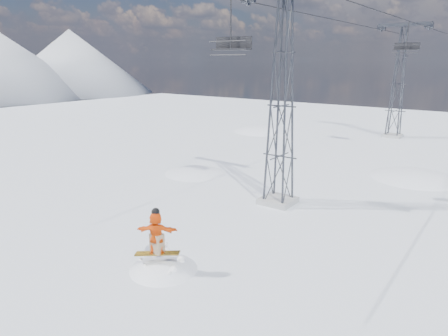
{
  "coord_description": "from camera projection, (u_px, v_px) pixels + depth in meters",
  "views": [
    {
      "loc": [
        10.93,
        -11.07,
        7.86
      ],
      "look_at": [
        1.12,
        2.37,
        3.35
      ],
      "focal_mm": 32.0,
      "sensor_mm": 36.0,
      "label": 1
    }
  ],
  "objects": [
    {
      "name": "snowboarder_jump",
      "position": [
        165.0,
        306.0,
        15.93
      ],
      "size": [
        4.4,
        4.4,
        6.57
      ],
      "color": "white",
      "rests_on": "ground"
    },
    {
      "name": "lift_tower_near",
      "position": [
        281.0,
        107.0,
        21.26
      ],
      "size": [
        5.2,
        1.8,
        11.43
      ],
      "color": "#999999",
      "rests_on": "ground"
    },
    {
      "name": "lift_tower_far",
      "position": [
        398.0,
        84.0,
        40.74
      ],
      "size": [
        5.2,
        1.8,
        11.43
      ],
      "color": "#999999",
      "rests_on": "ground"
    },
    {
      "name": "lift_chair_mid",
      "position": [
        406.0,
        47.0,
        32.22
      ],
      "size": [
        1.98,
        0.57,
        2.46
      ],
      "color": "black",
      "rests_on": "ground"
    },
    {
      "name": "ground",
      "position": [
        170.0,
        252.0,
        16.91
      ],
      "size": [
        120.0,
        120.0,
        0.0
      ],
      "primitive_type": "plane",
      "color": "white",
      "rests_on": "ground"
    },
    {
      "name": "haul_cables",
      "position": [
        360.0,
        17.0,
        28.81
      ],
      "size": [
        4.46,
        51.0,
        0.06
      ],
      "color": "black",
      "rests_on": "ground"
    },
    {
      "name": "lift_chair_near",
      "position": [
        232.0,
        45.0,
        20.5
      ],
      "size": [
        2.23,
        0.64,
        2.77
      ],
      "color": "black",
      "rests_on": "ground"
    },
    {
      "name": "snow_terrain",
      "position": [
        290.0,
        246.0,
        38.69
      ],
      "size": [
        39.0,
        37.0,
        22.0
      ],
      "color": "white",
      "rests_on": "ground"
    }
  ]
}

